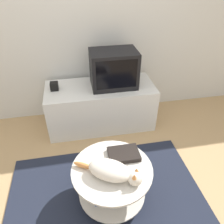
% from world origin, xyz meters
% --- Properties ---
extents(ground_plane, '(12.00, 12.00, 0.00)m').
position_xyz_m(ground_plane, '(0.00, 0.00, 0.00)').
color(ground_plane, tan).
extents(wall_back, '(8.00, 0.05, 2.60)m').
position_xyz_m(wall_back, '(0.00, 1.54, 1.30)').
color(wall_back, silver).
rests_on(wall_back, ground_plane).
extents(rug, '(1.82, 1.27, 0.02)m').
position_xyz_m(rug, '(0.00, 0.00, 0.01)').
color(rug, '#1E2333').
rests_on(rug, ground_plane).
extents(tv_stand, '(1.34, 0.58, 0.57)m').
position_xyz_m(tv_stand, '(0.12, 1.16, 0.28)').
color(tv_stand, silver).
rests_on(tv_stand, ground_plane).
extents(tv, '(0.54, 0.37, 0.44)m').
position_xyz_m(tv, '(0.29, 1.17, 0.79)').
color(tv, black).
rests_on(tv, tv_stand).
extents(speaker, '(0.09, 0.09, 0.09)m').
position_xyz_m(speaker, '(-0.42, 1.19, 0.61)').
color(speaker, black).
rests_on(speaker, tv_stand).
extents(coffee_table, '(0.68, 0.68, 0.42)m').
position_xyz_m(coffee_table, '(0.05, -0.01, 0.28)').
color(coffee_table, '#B2B2B7').
rests_on(coffee_table, rug).
extents(dvd_box, '(0.27, 0.19, 0.04)m').
position_xyz_m(dvd_box, '(0.18, 0.11, 0.46)').
color(dvd_box, black).
rests_on(dvd_box, coffee_table).
extents(cat, '(0.52, 0.35, 0.14)m').
position_xyz_m(cat, '(0.04, -0.09, 0.50)').
color(cat, silver).
rests_on(cat, coffee_table).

